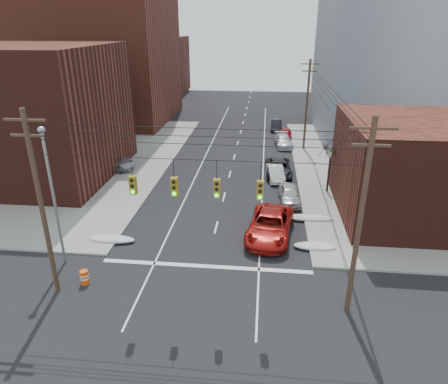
% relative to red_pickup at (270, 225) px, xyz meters
% --- Properties ---
extents(ground, '(160.00, 160.00, 0.00)m').
position_rel_red_pickup_xyz_m(ground, '(-4.18, -10.99, -0.93)').
color(ground, black).
rests_on(ground, ground).
extents(sidewalk_nw, '(40.00, 40.00, 0.15)m').
position_rel_red_pickup_xyz_m(sidewalk_nw, '(-31.18, 16.01, -0.85)').
color(sidewalk_nw, gray).
rests_on(sidewalk_nw, ground).
extents(building_brick_tall, '(24.00, 20.00, 30.00)m').
position_rel_red_pickup_xyz_m(building_brick_tall, '(-28.18, 37.01, 14.07)').
color(building_brick_tall, brown).
rests_on(building_brick_tall, ground).
extents(building_brick_near, '(20.00, 16.00, 13.00)m').
position_rel_red_pickup_xyz_m(building_brick_near, '(-26.18, 11.01, 5.57)').
color(building_brick_near, '#461B15').
rests_on(building_brick_near, ground).
extents(building_brick_far, '(22.00, 18.00, 12.00)m').
position_rel_red_pickup_xyz_m(building_brick_far, '(-30.18, 63.01, 5.07)').
color(building_brick_far, '#461B15').
rests_on(building_brick_far, ground).
extents(building_office, '(22.00, 20.00, 25.00)m').
position_rel_red_pickup_xyz_m(building_office, '(17.82, 33.01, 11.57)').
color(building_office, gray).
rests_on(building_office, ground).
extents(building_glass, '(20.00, 18.00, 22.00)m').
position_rel_red_pickup_xyz_m(building_glass, '(19.82, 59.01, 10.07)').
color(building_glass, gray).
rests_on(building_glass, ground).
extents(building_storefront, '(16.00, 12.00, 8.00)m').
position_rel_red_pickup_xyz_m(building_storefront, '(13.82, 5.01, 3.07)').
color(building_storefront, '#461B15').
rests_on(building_storefront, ground).
extents(utility_pole_left, '(2.20, 0.28, 11.00)m').
position_rel_red_pickup_xyz_m(utility_pole_left, '(-12.68, -7.99, 4.86)').
color(utility_pole_left, '#473323').
rests_on(utility_pole_left, ground).
extents(utility_pole_right, '(2.20, 0.28, 11.00)m').
position_rel_red_pickup_xyz_m(utility_pole_right, '(4.32, -7.99, 4.86)').
color(utility_pole_right, '#473323').
rests_on(utility_pole_right, ground).
extents(utility_pole_far, '(2.20, 0.28, 11.00)m').
position_rel_red_pickup_xyz_m(utility_pole_far, '(4.32, 23.01, 4.86)').
color(utility_pole_far, '#473323').
rests_on(utility_pole_far, ground).
extents(traffic_signals, '(17.00, 0.42, 2.02)m').
position_rel_red_pickup_xyz_m(traffic_signals, '(-4.09, -8.02, 6.24)').
color(traffic_signals, black).
rests_on(traffic_signals, ground).
extents(street_light, '(0.44, 0.44, 9.32)m').
position_rel_red_pickup_xyz_m(street_light, '(-13.68, -4.99, 4.61)').
color(street_light, gray).
rests_on(street_light, ground).
extents(bare_tree, '(2.09, 2.20, 4.93)m').
position_rel_red_pickup_xyz_m(bare_tree, '(5.40, 9.01, 1.39)').
color(bare_tree, black).
rests_on(bare_tree, ground).
extents(snow_nw, '(3.50, 1.08, 0.42)m').
position_rel_red_pickup_xyz_m(snow_nw, '(-11.58, -1.99, -0.72)').
color(snow_nw, silver).
rests_on(snow_nw, ground).
extents(snow_ne, '(3.00, 1.08, 0.42)m').
position_rel_red_pickup_xyz_m(snow_ne, '(3.22, -1.49, -0.72)').
color(snow_ne, silver).
rests_on(snow_ne, ground).
extents(snow_east_far, '(4.00, 1.08, 0.42)m').
position_rel_red_pickup_xyz_m(snow_east_far, '(3.22, 3.01, -0.72)').
color(snow_east_far, silver).
rests_on(snow_east_far, ground).
extents(red_pickup, '(3.94, 7.03, 1.86)m').
position_rel_red_pickup_xyz_m(red_pickup, '(0.00, 0.00, 0.00)').
color(red_pickup, maroon).
rests_on(red_pickup, ground).
extents(parked_car_a, '(1.97, 4.45, 1.49)m').
position_rel_red_pickup_xyz_m(parked_car_a, '(1.77, 6.47, -0.18)').
color(parked_car_a, '#BDBCC2').
rests_on(parked_car_a, ground).
extents(parked_car_b, '(2.00, 4.38, 1.39)m').
position_rel_red_pickup_xyz_m(parked_car_b, '(0.62, 12.00, -0.23)').
color(parked_car_b, silver).
rests_on(parked_car_b, ground).
extents(parked_car_c, '(2.83, 5.76, 1.57)m').
position_rel_red_pickup_xyz_m(parked_car_c, '(0.94, 13.29, -0.14)').
color(parked_car_c, black).
rests_on(parked_car_c, ground).
extents(parked_car_d, '(2.55, 5.20, 1.46)m').
position_rel_red_pickup_xyz_m(parked_car_d, '(1.82, 24.02, -0.20)').
color(parked_car_d, silver).
rests_on(parked_car_d, ground).
extents(parked_car_e, '(1.83, 4.25, 1.43)m').
position_rel_red_pickup_xyz_m(parked_car_e, '(2.22, 27.77, -0.21)').
color(parked_car_e, maroon).
rests_on(parked_car_e, ground).
extents(parked_car_f, '(1.59, 4.54, 1.49)m').
position_rel_red_pickup_xyz_m(parked_car_f, '(1.01, 32.82, -0.18)').
color(parked_car_f, black).
rests_on(parked_car_f, ground).
extents(lot_car_a, '(4.29, 1.54, 1.41)m').
position_rel_red_pickup_xyz_m(lot_car_a, '(-19.69, 14.88, -0.07)').
color(lot_car_a, silver).
rests_on(lot_car_a, sidewalk_nw).
extents(lot_car_b, '(5.58, 2.69, 1.53)m').
position_rel_red_pickup_xyz_m(lot_car_b, '(-17.22, 12.74, -0.01)').
color(lot_car_b, '#A9A9AE').
rests_on(lot_car_b, sidewalk_nw).
extents(lot_car_c, '(5.29, 2.67, 1.47)m').
position_rel_red_pickup_xyz_m(lot_car_c, '(-22.28, 12.78, -0.04)').
color(lot_car_c, black).
rests_on(lot_car_c, sidewalk_nw).
extents(lot_car_d, '(3.75, 1.54, 1.27)m').
position_rel_red_pickup_xyz_m(lot_car_d, '(-23.75, 16.94, -0.14)').
color(lot_car_d, '#BCBDC2').
rests_on(lot_car_d, sidewalk_nw).
extents(construction_barrel, '(0.59, 0.59, 0.91)m').
position_rel_red_pickup_xyz_m(construction_barrel, '(-11.34, -7.13, -0.46)').
color(construction_barrel, '#E34B0B').
rests_on(construction_barrel, ground).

